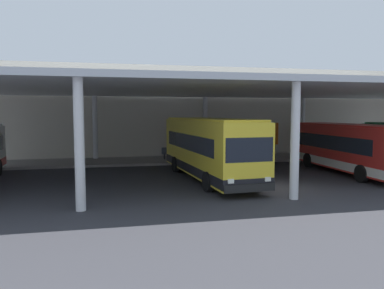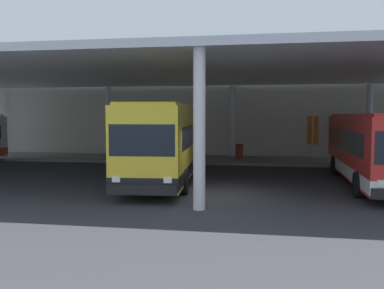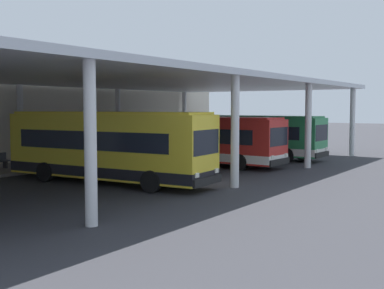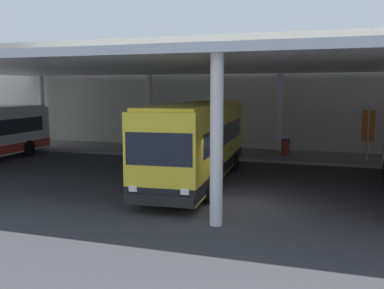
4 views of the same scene
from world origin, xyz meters
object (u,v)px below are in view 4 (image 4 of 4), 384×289
Objects in this scene: bus_second_bay at (198,142)px; trash_bin at (285,147)px; bench_waiting at (227,144)px; banner_sign at (368,129)px.

bus_second_bay is 8.94m from trash_bin.
banner_sign is at bearing -5.96° from bench_waiting.
bus_second_bay is 10.80m from banner_sign.
banner_sign is at bearing 44.53° from bus_second_bay.
trash_bin is at bearing 170.84° from banner_sign.
banner_sign is (8.39, -0.88, 1.32)m from bench_waiting.
bus_second_bay is 11.71× the size of trash_bin.
banner_sign is (4.64, -0.75, 1.30)m from trash_bin.
bench_waiting is (-0.69, 8.45, -1.18)m from bus_second_bay.
bus_second_bay is 8.56m from bench_waiting.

